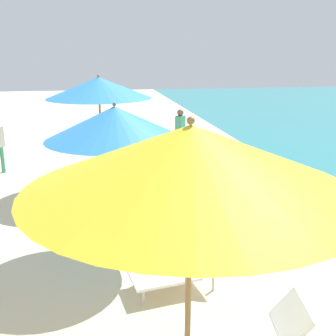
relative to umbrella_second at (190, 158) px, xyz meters
name	(u,v)px	position (x,y,z in m)	size (l,w,h in m)	color
umbrella_second	(190,158)	(0.00, 0.00, 0.00)	(2.49, 2.49, 2.93)	olive
lounger_second_shoreside	(248,329)	(0.92, 0.92, -2.28)	(1.45, 0.91, 0.68)	white
umbrella_third	(115,123)	(-0.37, 3.73, -0.35)	(2.27, 2.27, 2.61)	#4C4C51
lounger_third_shoreside	(159,211)	(0.48, 4.69, -2.30)	(1.53, 0.99, 0.64)	white
lounger_third_inland	(176,270)	(0.39, 2.44, -2.33)	(1.38, 0.80, 0.55)	white
umbrella_farthest	(99,88)	(-0.56, 7.35, -0.08)	(2.57, 2.57, 2.86)	olive
lounger_farthest_shoreside	(127,165)	(0.15, 8.48, -2.36)	(1.43, 0.65, 0.58)	white
lounger_farthest_inland	(139,190)	(0.24, 6.07, -2.31)	(1.24, 0.64, 0.62)	white
person_walking_near	(180,129)	(2.04, 10.11, -1.65)	(0.39, 0.42, 1.61)	#D8334C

